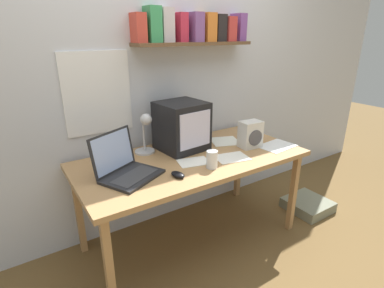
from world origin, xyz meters
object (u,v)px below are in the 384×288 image
Objects in this scene: open_notebook at (194,162)px; printed_handout at (277,146)px; juice_glass at (212,160)px; floor_cushion at (308,205)px; laptop at (124,166)px; computer_mouse at (178,175)px; space_heater at (250,134)px; desk_lamp at (145,132)px; loose_paper_near_laptop at (225,141)px; crt_monitor at (182,126)px; corner_desk at (192,164)px; loose_paper_near_monitor at (232,158)px.

printed_handout is at bearing -7.86° from open_notebook.
juice_glass is 0.16m from open_notebook.
laptop is at bearing 172.62° from floor_cushion.
printed_handout is (1.20, -0.17, -0.07)m from laptop.
computer_mouse is 0.38× the size of printed_handout.
juice_glass is 1.35m from floor_cushion.
floor_cushion is at bearing -8.75° from space_heater.
desk_lamp reaches higher than loose_paper_near_laptop.
crt_monitor reaches higher than printed_handout.
loose_paper_near_laptop is at bearing 27.84° from computer_mouse.
loose_paper_near_laptop reaches higher than corner_desk.
loose_paper_near_monitor is 0.45m from printed_handout.
loose_paper_near_laptop is at bearing 116.08° from space_heater.
open_notebook is (0.48, -0.07, -0.07)m from laptop.
floor_cushion is at bearing -33.87° from laptop.
space_heater is (0.48, 0.15, 0.05)m from juice_glass.
laptop is 1.56× the size of loose_paper_near_laptop.
open_notebook is 0.80× the size of printed_handout.
open_notebook is at bearing -174.82° from space_heater.
floor_cushion is (1.66, -0.22, -0.74)m from laptop.
computer_mouse is at bearing 179.38° from floor_cushion.
laptop is (-0.52, -0.02, 0.12)m from corner_desk.
loose_paper_near_monitor is (0.23, -0.17, 0.06)m from corner_desk.
desk_lamp is at bearing 161.32° from space_heater.
space_heater is 0.29m from loose_paper_near_monitor.
crt_monitor reaches higher than juice_glass.
loose_paper_near_laptop is at bearing 25.24° from open_notebook.
crt_monitor reaches higher than loose_paper_near_laptop.
crt_monitor is 1.37× the size of loose_paper_near_monitor.
space_heater is 0.86× the size of open_notebook.
juice_glass is at bearing -165.79° from loose_paper_near_monitor.
loose_paper_near_laptop is (-0.08, 0.21, -0.10)m from space_heater.
crt_monitor reaches higher than desk_lamp.
corner_desk is at bearing -103.91° from crt_monitor.
computer_mouse is at bearing -92.84° from desk_lamp.
crt_monitor is 0.43m from loose_paper_near_laptop.
floor_cushion is at bearing -0.48° from juice_glass.
corner_desk is 0.25m from juice_glass.
laptop reaches higher than floor_cushion.
crt_monitor is 1.20× the size of printed_handout.
juice_glass reaches higher than loose_paper_near_monitor.
corner_desk is 14.29× the size of computer_mouse.
juice_glass is at bearing -98.02° from crt_monitor.
loose_paper_near_monitor is 1.14m from floor_cushion.
crt_monitor is at bearing -6.14° from laptop.
loose_paper_near_laptop is at bearing 153.69° from floor_cushion.
juice_glass is 0.49× the size of open_notebook.
printed_handout reaches higher than corner_desk.
space_heater is 0.76m from computer_mouse.
desk_lamp is at bearing 155.56° from printed_handout.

